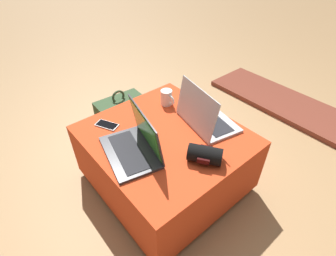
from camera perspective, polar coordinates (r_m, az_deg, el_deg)
ground_plane at (r=1.83m, az=-0.55°, el=-11.56°), size 14.00×14.00×0.00m
ottoman at (r=1.67m, az=-0.60°, el=-6.87°), size 0.88×0.83×0.43m
laptop_near at (r=1.39m, az=-7.15°, el=-3.57°), size 0.41×0.32×0.25m
laptop_far at (r=1.58m, az=7.94°, el=2.46°), size 0.40×0.32×0.26m
cell_phone at (r=1.63m, az=-13.16°, el=0.64°), size 0.15×0.12×0.01m
backpack at (r=2.03m, az=-10.13°, el=1.29°), size 0.21×0.35×0.47m
wrist_brace at (r=1.35m, az=8.04°, el=-5.73°), size 0.19×0.17×0.09m
coffee_mug at (r=1.75m, az=-0.25°, el=6.61°), size 0.12×0.08×0.10m
fireplace_hearth at (r=2.76m, az=23.73°, el=5.14°), size 1.40×0.50×0.04m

